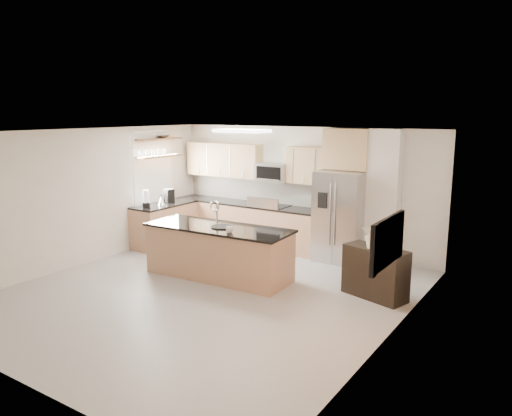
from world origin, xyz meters
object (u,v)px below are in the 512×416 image
Objects in this scene: bowl at (163,136)px; island at (219,252)px; flower_vase at (375,228)px; cup at (230,230)px; platter at (222,227)px; television at (379,241)px; microwave at (273,172)px; blender at (146,200)px; coffee_maker at (169,196)px; kettle at (161,200)px; credenza at (375,273)px; range at (270,226)px; refrigerator at (341,217)px.

island is at bearing -27.46° from bowl.
flower_vase is at bearing 7.72° from island.
cup is 3.62m from bowl.
television is (3.16, -0.96, 0.42)m from platter.
microwave is 2.41m from platter.
blender reaches higher than coffee_maker.
coffee_maker is 6.04m from television.
kettle is (-2.37, 0.97, 0.09)m from platter.
island reaches higher than credenza.
credenza is 5.61m from bowl.
kettle reaches higher than range.
cup is at bearing -28.68° from coffee_maker.
range is at bearing -90.00° from microwave.
blender is 0.71m from coffee_maker.
platter is 2.76m from coffee_maker.
microwave is at bearing 166.27° from credenza.
range is 2.24m from platter.
platter is (-0.35, 0.24, -0.04)m from cup.
island is 7.20× the size of blender.
flower_vase reaches higher than island.
island is at bearing -169.07° from flower_vase.
range is at bearing 30.49° from kettle.
range is 2.55m from cup.
range is 3.03× the size of blender.
microwave is at bearing 98.67° from platter.
coffee_maker is (-5.04, 0.71, 0.66)m from credenza.
range is at bearing 168.11° from credenza.
platter is 1.09× the size of bowl.
blender is 1.69× the size of kettle.
blender is at bearing -157.55° from refrigerator.
flower_vase reaches higher than cup.
bowl is 0.33× the size of television.
bowl reaches higher than kettle.
microwave reaches higher than coffee_maker.
microwave is at bearing 105.41° from cup.
television reaches higher than coffee_maker.
coffee_maker is 0.85× the size of bowl.
platter is 2.49m from blender.
platter is (0.09, -0.01, 0.47)m from island.
microwave is 3.62m from credenza.
blender is at bearing -97.18° from kettle.
refrigerator is 4.60× the size of platter.
coffee_maker reaches higher than kettle.
blender is at bearing -88.39° from coffee_maker.
coffee_maker is at bearing 102.48° from kettle.
kettle is 0.63× the size of bowl.
kettle is 1.42m from bowl.
blender is 1.06× the size of bowl.
blender is (-2.08, -1.59, 0.61)m from range.
television is (0.56, -1.53, 0.94)m from credenza.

